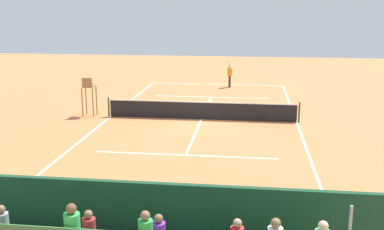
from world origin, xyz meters
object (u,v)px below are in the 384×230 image
at_px(tennis_player, 230,74).
at_px(tennis_ball_near, 241,98).
at_px(tennis_racket, 218,88).
at_px(courtside_bench, 231,229).
at_px(tennis_net, 201,110).
at_px(umpire_chair, 89,92).

xyz_separation_m(tennis_player, tennis_ball_near, (-0.93, 3.95, -0.98)).
relative_size(tennis_player, tennis_ball_near, 29.18).
bearing_deg(tennis_racket, courtside_bench, 94.93).
distance_m(tennis_net, umpire_chair, 6.25).
height_order(tennis_net, courtside_bench, tennis_net).
relative_size(tennis_net, tennis_racket, 17.80).
xyz_separation_m(tennis_net, courtside_bench, (-2.16, 13.27, 0.06)).
bearing_deg(tennis_ball_near, tennis_net, 71.84).
xyz_separation_m(umpire_chair, tennis_racket, (-6.39, -9.53, -1.30)).
bearing_deg(tennis_racket, umpire_chair, 56.16).
bearing_deg(courtside_bench, umpire_chair, -57.82).
xyz_separation_m(courtside_bench, tennis_racket, (1.97, -22.82, -0.54)).
relative_size(umpire_chair, tennis_racket, 3.70).
relative_size(tennis_net, umpire_chair, 4.81).
relative_size(courtside_bench, tennis_racket, 3.11).
relative_size(courtside_bench, tennis_ball_near, 27.27).
height_order(tennis_racket, tennis_ball_near, tennis_ball_near).
bearing_deg(umpire_chair, tennis_ball_near, -143.88).
bearing_deg(umpire_chair, courtside_bench, 122.18).
bearing_deg(courtside_bench, tennis_ball_near, -89.39).
bearing_deg(tennis_net, umpire_chair, -0.12).
bearing_deg(tennis_ball_near, tennis_player, -76.70).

